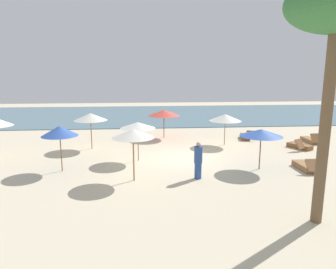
{
  "coord_description": "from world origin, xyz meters",
  "views": [
    {
      "loc": [
        -2.35,
        -16.77,
        4.8
      ],
      "look_at": [
        -0.89,
        1.14,
        1.1
      ],
      "focal_mm": 33.8,
      "sensor_mm": 36.0,
      "label": 1
    }
  ],
  "objects_px": {
    "lounger_2": "(310,140)",
    "person_1": "(198,160)",
    "lounger_0": "(300,146)",
    "lounger_5": "(305,166)",
    "umbrella_1": "(60,131)",
    "umbrella_6": "(133,134)",
    "umbrella_2": "(90,117)",
    "umbrella_0": "(261,133)",
    "umbrella_7": "(225,118)",
    "lounger_1": "(246,137)",
    "umbrella_4": "(138,125)",
    "umbrella_5": "(164,113)"
  },
  "relations": [
    {
      "from": "lounger_1",
      "to": "lounger_2",
      "type": "xyz_separation_m",
      "value": [
        3.98,
        -1.44,
        -0.01
      ]
    },
    {
      "from": "umbrella_2",
      "to": "umbrella_7",
      "type": "distance_m",
      "value": 8.43
    },
    {
      "from": "umbrella_6",
      "to": "lounger_1",
      "type": "distance_m",
      "value": 11.16
    },
    {
      "from": "lounger_1",
      "to": "person_1",
      "type": "xyz_separation_m",
      "value": [
        -4.79,
        -7.89,
        0.66
      ]
    },
    {
      "from": "lounger_5",
      "to": "umbrella_7",
      "type": "bearing_deg",
      "value": 115.68
    },
    {
      "from": "umbrella_6",
      "to": "lounger_5",
      "type": "height_order",
      "value": "umbrella_6"
    },
    {
      "from": "lounger_5",
      "to": "lounger_0",
      "type": "bearing_deg",
      "value": 66.45
    },
    {
      "from": "umbrella_4",
      "to": "lounger_2",
      "type": "height_order",
      "value": "umbrella_4"
    },
    {
      "from": "umbrella_1",
      "to": "umbrella_2",
      "type": "height_order",
      "value": "umbrella_2"
    },
    {
      "from": "umbrella_1",
      "to": "umbrella_7",
      "type": "relative_size",
      "value": 1.07
    },
    {
      "from": "umbrella_2",
      "to": "lounger_2",
      "type": "height_order",
      "value": "umbrella_2"
    },
    {
      "from": "lounger_2",
      "to": "lounger_5",
      "type": "relative_size",
      "value": 0.99
    },
    {
      "from": "umbrella_6",
      "to": "lounger_1",
      "type": "xyz_separation_m",
      "value": [
        7.64,
        7.9,
        -1.93
      ]
    },
    {
      "from": "umbrella_1",
      "to": "umbrella_6",
      "type": "distance_m",
      "value": 3.83
    },
    {
      "from": "umbrella_0",
      "to": "umbrella_1",
      "type": "height_order",
      "value": "umbrella_1"
    },
    {
      "from": "lounger_0",
      "to": "person_1",
      "type": "height_order",
      "value": "person_1"
    },
    {
      "from": "umbrella_2",
      "to": "lounger_0",
      "type": "height_order",
      "value": "umbrella_2"
    },
    {
      "from": "lounger_0",
      "to": "lounger_5",
      "type": "height_order",
      "value": "lounger_0"
    },
    {
      "from": "umbrella_1",
      "to": "lounger_5",
      "type": "xyz_separation_m",
      "value": [
        11.79,
        -0.75,
        -1.8
      ]
    },
    {
      "from": "lounger_1",
      "to": "lounger_2",
      "type": "distance_m",
      "value": 4.23
    },
    {
      "from": "umbrella_0",
      "to": "lounger_0",
      "type": "relative_size",
      "value": 1.18
    },
    {
      "from": "umbrella_1",
      "to": "umbrella_2",
      "type": "bearing_deg",
      "value": 80.2
    },
    {
      "from": "lounger_1",
      "to": "person_1",
      "type": "bearing_deg",
      "value": -121.25
    },
    {
      "from": "umbrella_7",
      "to": "lounger_1",
      "type": "height_order",
      "value": "umbrella_7"
    },
    {
      "from": "umbrella_1",
      "to": "lounger_2",
      "type": "relative_size",
      "value": 1.31
    },
    {
      "from": "umbrella_1",
      "to": "umbrella_6",
      "type": "height_order",
      "value": "umbrella_6"
    },
    {
      "from": "umbrella_6",
      "to": "lounger_2",
      "type": "bearing_deg",
      "value": 29.08
    },
    {
      "from": "umbrella_2",
      "to": "lounger_2",
      "type": "xyz_separation_m",
      "value": [
        14.35,
        0.5,
        -1.82
      ]
    },
    {
      "from": "lounger_2",
      "to": "umbrella_0",
      "type": "bearing_deg",
      "value": -136.04
    },
    {
      "from": "umbrella_1",
      "to": "umbrella_4",
      "type": "height_order",
      "value": "umbrella_1"
    },
    {
      "from": "umbrella_0",
      "to": "lounger_0",
      "type": "distance_m",
      "value": 5.72
    },
    {
      "from": "umbrella_2",
      "to": "lounger_2",
      "type": "distance_m",
      "value": 14.47
    },
    {
      "from": "umbrella_2",
      "to": "lounger_5",
      "type": "distance_m",
      "value": 12.3
    },
    {
      "from": "lounger_5",
      "to": "person_1",
      "type": "xyz_separation_m",
      "value": [
        -5.45,
        -0.83,
        0.67
      ]
    },
    {
      "from": "umbrella_6",
      "to": "lounger_2",
      "type": "distance_m",
      "value": 13.43
    },
    {
      "from": "umbrella_1",
      "to": "lounger_0",
      "type": "height_order",
      "value": "umbrella_1"
    },
    {
      "from": "umbrella_2",
      "to": "person_1",
      "type": "bearing_deg",
      "value": -46.79
    },
    {
      "from": "umbrella_6",
      "to": "person_1",
      "type": "relative_size",
      "value": 1.37
    },
    {
      "from": "umbrella_4",
      "to": "umbrella_5",
      "type": "bearing_deg",
      "value": 72.85
    },
    {
      "from": "umbrella_7",
      "to": "lounger_5",
      "type": "xyz_separation_m",
      "value": [
        2.61,
        -5.43,
        -1.62
      ]
    },
    {
      "from": "umbrella_0",
      "to": "umbrella_7",
      "type": "xyz_separation_m",
      "value": [
        -0.41,
        5.14,
        -0.03
      ]
    },
    {
      "from": "umbrella_5",
      "to": "lounger_0",
      "type": "height_order",
      "value": "umbrella_5"
    },
    {
      "from": "umbrella_2",
      "to": "person_1",
      "type": "height_order",
      "value": "umbrella_2"
    },
    {
      "from": "lounger_5",
      "to": "umbrella_1",
      "type": "bearing_deg",
      "value": 176.34
    },
    {
      "from": "lounger_0",
      "to": "lounger_1",
      "type": "bearing_deg",
      "value": 129.12
    },
    {
      "from": "umbrella_4",
      "to": "lounger_0",
      "type": "bearing_deg",
      "value": 10.39
    },
    {
      "from": "lounger_0",
      "to": "umbrella_2",
      "type": "bearing_deg",
      "value": 175.29
    },
    {
      "from": "lounger_0",
      "to": "lounger_2",
      "type": "distance_m",
      "value": 2.19
    },
    {
      "from": "umbrella_0",
      "to": "lounger_5",
      "type": "bearing_deg",
      "value": -7.64
    },
    {
      "from": "lounger_2",
      "to": "person_1",
      "type": "distance_m",
      "value": 10.9
    }
  ]
}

